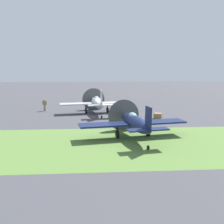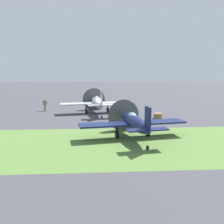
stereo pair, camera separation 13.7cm
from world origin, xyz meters
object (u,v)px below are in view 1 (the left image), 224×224
object	(u,v)px
fuel_drum	(147,118)
supply_crate	(158,116)
runway_marker_cone	(148,125)
airplane_wingman	(134,122)
airplane_lead	(97,102)
ground_crew_chief	(45,105)

from	to	relation	value
fuel_drum	supply_crate	size ratio (longest dim) A/B	1.00
runway_marker_cone	airplane_wingman	bearing A→B (deg)	-117.57
supply_crate	runway_marker_cone	size ratio (longest dim) A/B	2.05
airplane_lead	runway_marker_cone	world-z (taller)	airplane_lead
ground_crew_chief	supply_crate	world-z (taller)	ground_crew_chief
airplane_wingman	fuel_drum	world-z (taller)	airplane_wingman
ground_crew_chief	fuel_drum	bearing A→B (deg)	-20.82
airplane_wingman	supply_crate	xyz separation A→B (m)	(4.25, 8.49, -1.10)
airplane_lead	fuel_drum	distance (m)	8.41
airplane_lead	supply_crate	bearing A→B (deg)	-37.15
airplane_lead	ground_crew_chief	world-z (taller)	airplane_lead
airplane_lead	supply_crate	xyz separation A→B (m)	(7.32, -4.02, -1.16)
airplane_wingman	fuel_drum	xyz separation A→B (m)	(2.50, 6.29, -0.97)
airplane_wingman	supply_crate	bearing A→B (deg)	53.48
airplane_wingman	ground_crew_chief	distance (m)	18.23
airplane_wingman	ground_crew_chief	world-z (taller)	airplane_wingman
supply_crate	runway_marker_cone	distance (m)	4.84
ground_crew_chief	runway_marker_cone	world-z (taller)	ground_crew_chief
airplane_wingman	runway_marker_cone	xyz separation A→B (m)	(2.16, 4.13, -1.20)
ground_crew_chief	airplane_lead	bearing A→B (deg)	-5.21
airplane_lead	airplane_wingman	bearing A→B (deg)	-84.61
runway_marker_cone	airplane_lead	bearing A→B (deg)	121.93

